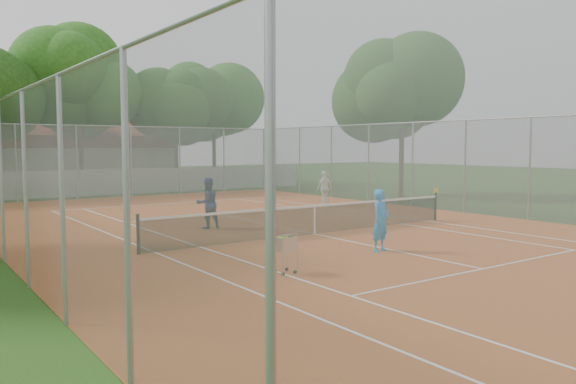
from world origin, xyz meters
TOP-DOWN VIEW (x-y plane):
  - ground at (0.00, 0.00)m, footprint 120.00×120.00m
  - court_pad at (0.00, 0.00)m, footprint 18.00×34.00m
  - court_lines at (0.00, 0.00)m, footprint 10.98×23.78m
  - tennis_net at (0.00, 0.00)m, footprint 11.88×0.10m
  - perimeter_fence at (0.00, 0.00)m, footprint 18.00×34.00m
  - boundary_wall at (0.00, 19.00)m, footprint 26.00×0.30m
  - clubhouse at (-2.00, 29.00)m, footprint 16.40×9.00m
  - tropical_trees at (0.00, 22.00)m, footprint 29.00×19.00m
  - player_near at (-0.37, -3.40)m, footprint 0.70×0.54m
  - player_far_left at (-2.27, 3.15)m, footprint 0.87×0.68m
  - player_far_right at (5.72, 6.54)m, footprint 1.04×0.55m
  - ball_hopper at (-4.06, -4.11)m, footprint 0.54×0.54m

SIDE VIEW (x-z plane):
  - ground at x=0.00m, z-range 0.00..0.00m
  - court_pad at x=0.00m, z-range 0.00..0.02m
  - court_lines at x=0.00m, z-range 0.02..0.03m
  - ball_hopper at x=-4.06m, z-range 0.02..0.94m
  - tennis_net at x=0.00m, z-range 0.02..1.00m
  - boundary_wall at x=0.00m, z-range 0.00..1.50m
  - player_far_right at x=5.72m, z-range 0.02..1.71m
  - player_near at x=-0.37m, z-range 0.02..1.72m
  - player_far_left at x=-2.27m, z-range 0.02..1.79m
  - perimeter_fence at x=0.00m, z-range 0.00..4.00m
  - clubhouse at x=-2.00m, z-range 0.00..4.40m
  - tropical_trees at x=0.00m, z-range 0.00..10.00m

